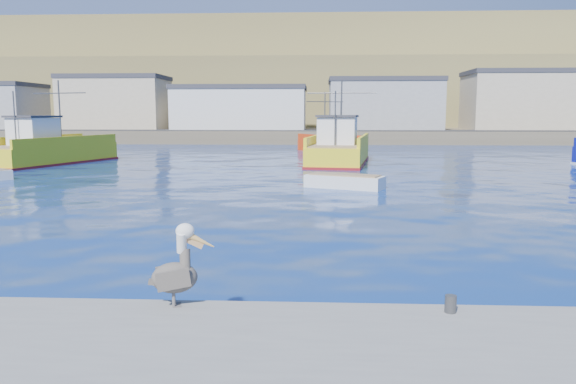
# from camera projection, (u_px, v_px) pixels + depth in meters

# --- Properties ---
(ground) EXTENTS (260.00, 260.00, 0.00)m
(ground) POSITION_uv_depth(u_px,v_px,m) (286.00, 280.00, 13.18)
(ground) COLOR navy
(ground) RESTS_ON ground
(dock_bollards) EXTENTS (36.20, 0.20, 0.30)m
(dock_bollards) POSITION_uv_depth(u_px,v_px,m) (310.00, 302.00, 9.70)
(dock_bollards) COLOR #4C4C4C
(dock_bollards) RESTS_ON dock
(far_shore) EXTENTS (200.00, 81.00, 24.00)m
(far_shore) POSITION_uv_depth(u_px,v_px,m) (314.00, 89.00, 119.93)
(far_shore) COLOR brown
(far_shore) RESTS_ON ground
(trawler_yellow_a) EXTENTS (7.07, 11.92, 6.52)m
(trawler_yellow_a) POSITION_uv_depth(u_px,v_px,m) (49.00, 150.00, 43.20)
(trawler_yellow_a) COLOR yellow
(trawler_yellow_a) RESTS_ON ground
(trawler_yellow_b) EXTENTS (5.67, 12.02, 6.55)m
(trawler_yellow_b) POSITION_uv_depth(u_px,v_px,m) (339.00, 150.00, 43.71)
(trawler_yellow_b) COLOR yellow
(trawler_yellow_b) RESTS_ON ground
(boat_orange) EXTENTS (6.44, 8.56, 6.05)m
(boat_orange) POSITION_uv_depth(u_px,v_px,m) (330.00, 142.00, 56.57)
(boat_orange) COLOR red
(boat_orange) RESTS_ON ground
(skiff_mid) EXTENTS (4.30, 2.94, 0.88)m
(skiff_mid) POSITION_uv_depth(u_px,v_px,m) (345.00, 183.00, 29.32)
(skiff_mid) COLOR silver
(skiff_mid) RESTS_ON ground
(pelican) EXTENTS (1.19, 0.67, 1.47)m
(pelican) POSITION_uv_depth(u_px,v_px,m) (177.00, 271.00, 9.88)
(pelican) COLOR #595451
(pelican) RESTS_ON dock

